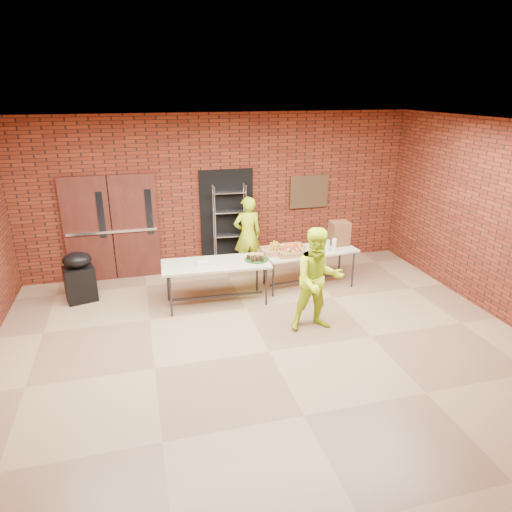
{
  "coord_description": "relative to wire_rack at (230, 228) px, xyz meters",
  "views": [
    {
      "loc": [
        -1.69,
        -5.55,
        3.66
      ],
      "look_at": [
        0.17,
        1.4,
        0.98
      ],
      "focal_mm": 32.0,
      "sensor_mm": 36.0,
      "label": 1
    }
  ],
  "objects": [
    {
      "name": "cup_stack_front",
      "position": [
        1.59,
        -1.37,
        -0.06
      ],
      "size": [
        0.07,
        0.07,
        0.21
      ],
      "primitive_type": "cylinder",
      "color": "silver",
      "rests_on": "table_right"
    },
    {
      "name": "basket_oranges",
      "position": [
        0.98,
        -1.14,
        -0.11
      ],
      "size": [
        0.4,
        0.31,
        0.12
      ],
      "color": "#B08447",
      "rests_on": "table_right"
    },
    {
      "name": "basket_bananas",
      "position": [
        0.56,
        -1.27,
        -0.11
      ],
      "size": [
        0.47,
        0.36,
        0.15
      ],
      "color": "#B08447",
      "rests_on": "table_right"
    },
    {
      "name": "covered_grill",
      "position": [
        -2.94,
        -0.77,
        -0.45
      ],
      "size": [
        0.6,
        0.54,
        0.92
      ],
      "rotation": [
        0.0,
        0.0,
        0.26
      ],
      "color": "black",
      "rests_on": "room"
    },
    {
      "name": "bronze_plaque",
      "position": [
        1.77,
        0.13,
        0.64
      ],
      "size": [
        0.85,
        0.04,
        0.7
      ],
      "primitive_type": "cube",
      "color": "#3B2A17",
      "rests_on": "room"
    },
    {
      "name": "wire_rack",
      "position": [
        0.0,
        0.0,
        0.0
      ],
      "size": [
        0.68,
        0.27,
        1.82
      ],
      "primitive_type": null,
      "rotation": [
        0.0,
        0.0,
        -0.08
      ],
      "color": "silver",
      "rests_on": "room"
    },
    {
      "name": "muffin_tray",
      "position": [
        0.15,
        -1.57,
        -0.09
      ],
      "size": [
        0.42,
        0.42,
        0.11
      ],
      "color": "#134A13",
      "rests_on": "table_left"
    },
    {
      "name": "napkin_box",
      "position": [
        -0.82,
        -1.57,
        -0.1
      ],
      "size": [
        0.2,
        0.13,
        0.07
      ],
      "primitive_type": "cube",
      "color": "silver",
      "rests_on": "table_left"
    },
    {
      "name": "cup_stack_back",
      "position": [
        1.5,
        -1.19,
        -0.06
      ],
      "size": [
        0.07,
        0.07,
        0.22
      ],
      "primitive_type": "cylinder",
      "color": "silver",
      "rests_on": "table_right"
    },
    {
      "name": "table_left",
      "position": [
        -0.58,
        -1.52,
        -0.2
      ],
      "size": [
        1.91,
        0.87,
        0.77
      ],
      "rotation": [
        0.0,
        0.0,
        -0.05
      ],
      "color": "#BFB492",
      "rests_on": "room"
    },
    {
      "name": "double_doors",
      "position": [
        -2.33,
        0.12,
        0.15
      ],
      "size": [
        1.78,
        0.12,
        2.1
      ],
      "color": "#492014",
      "rests_on": "room"
    },
    {
      "name": "volunteer_man",
      "position": [
        0.79,
        -2.83,
        -0.07
      ],
      "size": [
        0.86,
        0.69,
        1.68
      ],
      "primitive_type": "imported",
      "rotation": [
        0.0,
        0.0,
        -0.07
      ],
      "color": "#BBDE18",
      "rests_on": "room"
    },
    {
      "name": "coffee_dispenser",
      "position": [
        1.95,
        -1.08,
        0.06
      ],
      "size": [
        0.35,
        0.32,
        0.46
      ],
      "primitive_type": "cube",
      "color": "brown",
      "rests_on": "table_right"
    },
    {
      "name": "volunteer_woman",
      "position": [
        0.32,
        -0.22,
        -0.1
      ],
      "size": [
        0.61,
        0.42,
        1.61
      ],
      "primitive_type": "imported",
      "rotation": [
        0.0,
        0.0,
        3.2
      ],
      "color": "#BBDE18",
      "rests_on": "room"
    },
    {
      "name": "table_right",
      "position": [
        1.27,
        -1.23,
        -0.23
      ],
      "size": [
        1.87,
        0.93,
        0.74
      ],
      "rotation": [
        0.0,
        0.0,
        0.1
      ],
      "color": "#BFB492",
      "rests_on": "room"
    },
    {
      "name": "basket_apples",
      "position": [
        0.82,
        -1.44,
        -0.11
      ],
      "size": [
        0.45,
        0.35,
        0.14
      ],
      "color": "#B08447",
      "rests_on": "table_right"
    },
    {
      "name": "cup_stack_mid",
      "position": [
        1.69,
        -1.45,
        -0.04
      ],
      "size": [
        0.08,
        0.08,
        0.25
      ],
      "primitive_type": "cylinder",
      "color": "silver",
      "rests_on": "table_right"
    },
    {
      "name": "dark_doorway",
      "position": [
        -0.03,
        0.14,
        0.14
      ],
      "size": [
        1.1,
        0.06,
        2.1
      ],
      "primitive_type": "cube",
      "color": "black",
      "rests_on": "room"
    },
    {
      "name": "room",
      "position": [
        -0.13,
        -3.32,
        0.69
      ],
      "size": [
        8.08,
        7.08,
        3.28
      ],
      "color": "#816145",
      "rests_on": "ground"
    }
  ]
}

